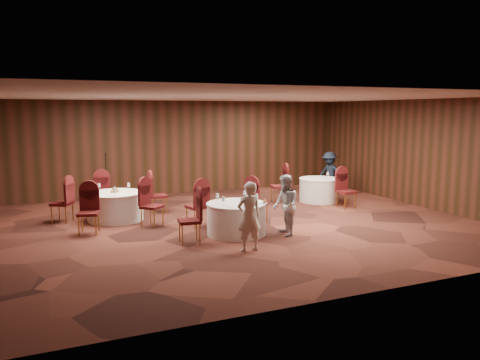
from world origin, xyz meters
name	(u,v)px	position (x,y,z in m)	size (l,w,h in m)	color
ground	(236,224)	(0.00, 0.00, 0.00)	(12.00, 12.00, 0.00)	black
room_shell	(236,147)	(0.00, 0.00, 1.96)	(12.00, 12.00, 12.00)	silver
table_main	(236,219)	(-0.36, -0.89, 0.38)	(1.39, 1.39, 0.74)	white
table_left	(115,206)	(-2.74, 1.66, 0.38)	(1.46, 1.46, 0.74)	white
table_right	(319,190)	(3.60, 1.80, 0.38)	(1.27, 1.27, 0.74)	white
chairs_main	(216,209)	(-0.63, -0.28, 0.50)	(2.84, 2.00, 1.00)	#390B0C
chairs_left	(113,202)	(-2.78, 1.66, 0.50)	(3.16, 3.20, 1.00)	#390B0C
chairs_right	(311,189)	(3.09, 1.42, 0.50)	(1.94, 2.23, 1.00)	#390B0C
tabletop_main	(244,199)	(-0.21, -0.99, 0.84)	(1.11, 1.14, 0.22)	silver
tabletop_left	(115,189)	(-2.74, 1.66, 0.82)	(0.82, 0.84, 0.22)	silver
tabletop_right	(328,174)	(3.78, 1.59, 0.90)	(0.08, 0.08, 0.22)	silver
mic_stand	(107,191)	(-2.71, 3.56, 0.47)	(0.24, 0.24, 1.62)	black
woman_a	(249,216)	(-0.61, -2.20, 0.72)	(0.53, 0.34, 1.44)	silver
woman_b	(285,205)	(0.65, -1.41, 0.71)	(0.69, 0.54, 1.41)	#B0B1B5
man_c	(329,173)	(4.61, 2.74, 0.73)	(0.95, 0.55, 1.47)	black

